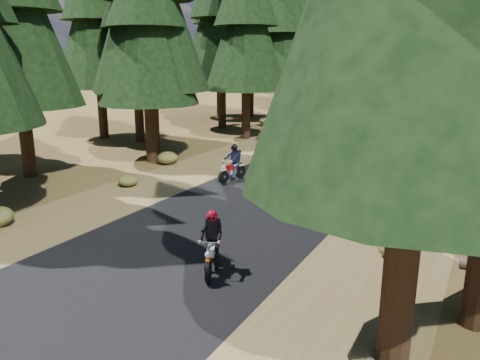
# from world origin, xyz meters

# --- Properties ---
(ground) EXTENTS (120.00, 120.00, 0.00)m
(ground) POSITION_xyz_m (0.00, 0.00, 0.00)
(ground) COLOR #473219
(ground) RESTS_ON ground
(road) EXTENTS (6.00, 100.00, 0.01)m
(road) POSITION_xyz_m (0.00, 5.00, 0.01)
(road) COLOR black
(road) RESTS_ON ground
(shoulder_l) EXTENTS (3.20, 100.00, 0.01)m
(shoulder_l) POSITION_xyz_m (-4.60, 5.00, 0.00)
(shoulder_l) COLOR brown
(shoulder_l) RESTS_ON ground
(shoulder_r) EXTENTS (3.20, 100.00, 0.01)m
(shoulder_r) POSITION_xyz_m (4.60, 5.00, 0.00)
(shoulder_r) COLOR brown
(shoulder_r) RESTS_ON ground
(pine_forest) EXTENTS (34.59, 55.08, 16.32)m
(pine_forest) POSITION_xyz_m (-0.02, 21.05, 7.89)
(pine_forest) COLOR black
(pine_forest) RESTS_ON ground
(understory_shrubs) EXTENTS (15.67, 29.95, 0.63)m
(understory_shrubs) POSITION_xyz_m (0.35, 8.56, 0.27)
(understory_shrubs) COLOR #474C1E
(understory_shrubs) RESTS_ON ground
(rider_lead) EXTENTS (1.08, 1.66, 1.43)m
(rider_lead) POSITION_xyz_m (1.38, -2.38, 0.48)
(rider_lead) COLOR silver
(rider_lead) RESTS_ON road
(rider_follow) EXTENTS (0.75, 1.68, 1.44)m
(rider_follow) POSITION_xyz_m (-2.18, 4.86, 0.49)
(rider_follow) COLOR #94090A
(rider_follow) RESTS_ON road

